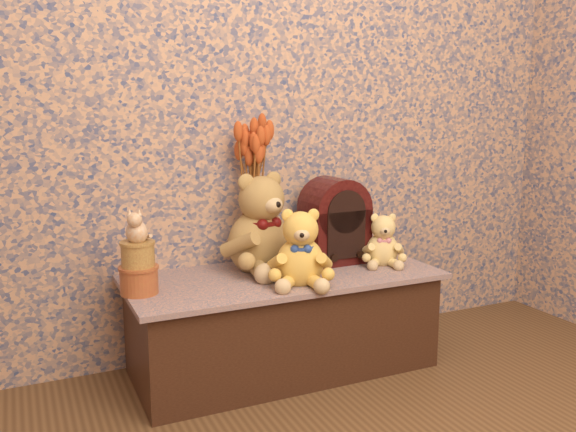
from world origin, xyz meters
The scene contains 10 objects.
display_shelf centered at (0.00, 1.24, 0.20)m, with size 1.22×0.54×0.39m, color #384F74.
teddy_large centered at (-0.06, 1.34, 0.60)m, with size 0.33×0.40×0.42m, color olive, non-canonical shape.
teddy_medium centered at (0.01, 1.10, 0.55)m, with size 0.24×0.29×0.30m, color gold, non-canonical shape.
teddy_small centered at (0.44, 1.20, 0.51)m, with size 0.18×0.22×0.23m, color #DEB969, non-canonical shape.
cathedral_radio centered at (0.28, 1.33, 0.57)m, with size 0.26×0.19×0.36m, color #330909, non-canonical shape.
ceramic_vase centered at (-0.07, 1.38, 0.49)m, with size 0.11×0.11×0.19m, color tan.
dried_stalks centered at (-0.07, 1.38, 0.77)m, with size 0.19×0.19×0.37m, color #BE491E, non-canonical shape.
biscuit_tin_lower centered at (-0.56, 1.22, 0.44)m, with size 0.13×0.13×0.10m, color #BC7B37.
biscuit_tin_upper centered at (-0.56, 1.22, 0.53)m, with size 0.12×0.12×0.09m, color #D7C45E.
cat_figurine centered at (-0.56, 1.22, 0.64)m, with size 0.09×0.10×0.12m, color silver, non-canonical shape.
Camera 1 is at (-0.93, -0.85, 1.04)m, focal length 37.67 mm.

